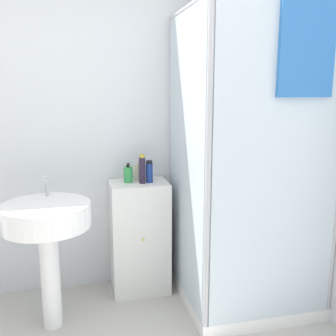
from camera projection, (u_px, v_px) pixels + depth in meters
name	position (u px, v px, depth m)	size (l,w,h in m)	color
wall_back	(69.00, 129.00, 2.93)	(6.40, 0.06, 2.50)	silver
shower_enclosure	(241.00, 230.00, 2.79)	(0.91, 0.94, 2.07)	white
vanity_cabinet	(140.00, 237.00, 3.01)	(0.43, 0.34, 0.86)	silver
sink	(47.00, 228.00, 2.49)	(0.56, 0.56, 0.97)	white
soap_dispenser	(128.00, 174.00, 2.91)	(0.07, 0.07, 0.15)	green
shampoo_bottle_tall_black	(142.00, 169.00, 2.88)	(0.05, 0.05, 0.22)	#281E33
shampoo_bottle_blue	(149.00, 172.00, 2.91)	(0.05, 0.05, 0.17)	navy
lotion_bottle_white	(137.00, 172.00, 2.96)	(0.04, 0.04, 0.16)	beige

